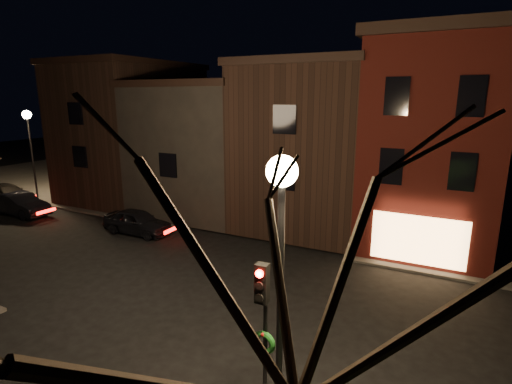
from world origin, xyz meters
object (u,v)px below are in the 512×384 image
parked_car_b (20,204)px  parked_car_c (7,194)px  bare_tree_right (301,229)px  street_lamp_far (29,130)px  traffic_signal (263,320)px  street_lamp_near (281,229)px  parked_car_a (137,222)px

parked_car_b → parked_car_c: (-3.92, 1.60, -0.06)m
bare_tree_right → parked_car_b: 26.69m
street_lamp_far → parked_car_b: size_ratio=1.46×
traffic_signal → parked_car_c: traffic_signal is taller
traffic_signal → parked_car_c: (-25.53, 10.01, -2.14)m
street_lamp_near → street_lamp_far: bearing=154.2°
traffic_signal → parked_car_b: traffic_signal is taller
bare_tree_right → parked_car_a: bearing=139.4°
parked_car_c → traffic_signal: bearing=-114.6°
traffic_signal → parked_car_a: 15.40m
bare_tree_right → parked_car_b: bearing=154.1°
street_lamp_far → parked_car_b: 6.29m
traffic_signal → parked_car_b: 23.29m
street_lamp_near → parked_car_a: (-12.84, 9.60, -4.48)m
street_lamp_far → parked_car_b: street_lamp_far is taller
street_lamp_near → parked_car_b: bearing=158.2°
parked_car_a → parked_car_b: 9.40m
parked_car_a → street_lamp_far: bearing=77.8°
street_lamp_near → parked_car_c: size_ratio=1.41×
street_lamp_far → parked_car_a: street_lamp_far is taller
parked_car_b → parked_car_c: size_ratio=0.96×
parked_car_a → parked_car_b: parked_car_b is taller
parked_car_c → parked_car_b: bearing=-115.4°
parked_car_a → parked_car_c: size_ratio=0.89×
bare_tree_right → parked_car_c: (-27.43, 13.00, -5.48)m
street_lamp_near → street_lamp_far: 28.00m
traffic_signal → parked_car_c: size_ratio=0.88×
parked_car_a → parked_car_b: bearing=94.0°
parked_car_b → parked_car_c: parked_car_b is taller
parked_car_a → parked_car_b: (-9.38, -0.70, 0.03)m
traffic_signal → parked_car_a: (-12.24, 9.11, -2.11)m
bare_tree_right → street_lamp_near: bearing=117.5°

